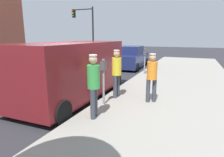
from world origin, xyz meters
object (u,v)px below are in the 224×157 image
object	(u,v)px
pedestrian_in_orange	(152,75)
parked_sedan_ahead	(131,58)
parking_meter_far	(145,57)
pedestrian_in_yellow	(117,70)
pedestrian_in_green	(94,82)
parked_van	(74,69)
traffic_light_corner	(85,25)
parking_meter_near	(103,74)

from	to	relation	value
pedestrian_in_orange	parked_sedan_ahead	size ratio (longest dim) A/B	0.37
parking_meter_far	pedestrian_in_yellow	size ratio (longest dim) A/B	0.87
pedestrian_in_yellow	parked_sedan_ahead	xyz separation A→B (m)	(-1.86, 7.66, -0.40)
pedestrian_in_orange	pedestrian_in_yellow	distance (m)	1.29
pedestrian_in_green	parked_van	size ratio (longest dim) A/B	0.34
parked_van	traffic_light_corner	world-z (taller)	traffic_light_corner
pedestrian_in_yellow	traffic_light_corner	size ratio (longest dim) A/B	0.34
parked_sedan_ahead	pedestrian_in_orange	bearing A→B (deg)	-67.69
pedestrian_in_green	pedestrian_in_yellow	world-z (taller)	pedestrian_in_green
parking_meter_near	parked_sedan_ahead	size ratio (longest dim) A/B	0.34
pedestrian_in_yellow	parked_sedan_ahead	bearing A→B (deg)	103.68
pedestrian_in_yellow	parked_van	size ratio (longest dim) A/B	0.33
pedestrian_in_green	parked_sedan_ahead	bearing A→B (deg)	101.59
parking_meter_near	parking_meter_far	size ratio (longest dim) A/B	1.00
parking_meter_near	traffic_light_corner	distance (m)	14.44
parking_meter_far	pedestrian_in_green	distance (m)	6.74
pedestrian_in_yellow	parked_van	bearing A→B (deg)	-167.85
parked_sedan_ahead	traffic_light_corner	bearing A→B (deg)	149.88
pedestrian_in_green	parked_van	world-z (taller)	parked_van
pedestrian_in_orange	parking_meter_near	bearing A→B (deg)	-148.70
parking_meter_far	pedestrian_in_yellow	bearing A→B (deg)	-88.70
pedestrian_in_orange	parking_meter_far	bearing A→B (deg)	106.17
parking_meter_near	pedestrian_in_orange	xyz separation A→B (m)	(1.40, 0.85, -0.08)
pedestrian_in_green	traffic_light_corner	xyz separation A→B (m)	(-7.92, 13.05, 2.36)
traffic_light_corner	pedestrian_in_orange	bearing A→B (deg)	-50.74
parked_van	parked_sedan_ahead	size ratio (longest dim) A/B	1.17
parking_meter_far	traffic_light_corner	bearing A→B (deg)	140.65
parking_meter_far	pedestrian_in_green	size ratio (longest dim) A/B	0.87
parked_van	parked_sedan_ahead	xyz separation A→B (m)	(-0.26, 8.00, -0.41)
parking_meter_far	traffic_light_corner	xyz separation A→B (m)	(-7.71, 6.32, 2.34)
pedestrian_in_yellow	parking_meter_far	bearing A→B (deg)	91.30
parking_meter_far	pedestrian_in_yellow	xyz separation A→B (m)	(0.11, -4.79, -0.03)
pedestrian_in_green	traffic_light_corner	distance (m)	15.45
parking_meter_far	parked_van	bearing A→B (deg)	-106.28
parking_meter_far	pedestrian_in_orange	world-z (taller)	pedestrian_in_orange
parking_meter_near	parked_van	size ratio (longest dim) A/B	0.29
parked_sedan_ahead	traffic_light_corner	size ratio (longest dim) A/B	0.86
pedestrian_in_orange	traffic_light_corner	world-z (taller)	traffic_light_corner
pedestrian_in_green	traffic_light_corner	world-z (taller)	traffic_light_corner
parking_meter_near	parked_van	xyz separation A→B (m)	(-1.50, 0.53, -0.03)
traffic_light_corner	parking_meter_far	bearing A→B (deg)	-39.35
parking_meter_far	parked_sedan_ahead	world-z (taller)	parking_meter_far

